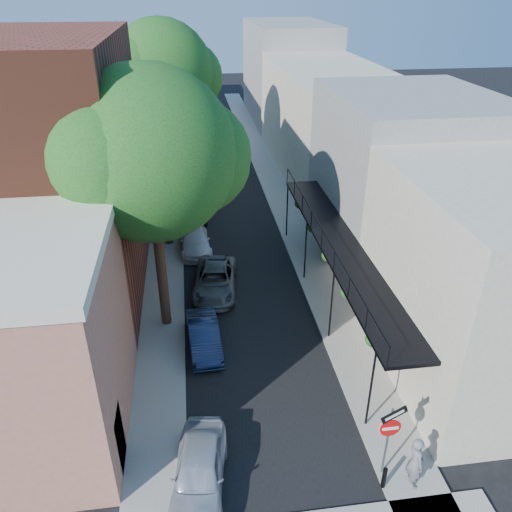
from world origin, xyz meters
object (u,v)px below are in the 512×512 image
object	(u,v)px
parked_car_d	(194,240)
sign_post	(390,430)
parked_car_a	(199,471)
pedestrian	(415,462)
oak_mid	(166,125)
oak_far	(168,74)
parked_car_c	(215,280)
oak_near	(161,155)
parked_car_b	(204,336)
parked_car_e	(194,212)
bollard	(384,478)

from	to	relation	value
parked_car_d	sign_post	bearing A→B (deg)	-75.33
parked_car_a	pedestrian	xyz separation A→B (m)	(6.51, -0.89, 0.41)
oak_mid	sign_post	bearing A→B (deg)	-69.14
oak_far	parked_car_d	bearing A→B (deg)	-84.14
parked_car_c	parked_car_d	xyz separation A→B (m)	(-0.92, 4.66, -0.02)
oak_near	parked_car_d	world-z (taller)	oak_near
oak_near	oak_mid	size ratio (longest dim) A/B	1.12
oak_near	parked_car_a	size ratio (longest dim) A/B	2.90
oak_far	parked_car_d	distance (m)	12.73
pedestrian	parked_car_a	bearing A→B (deg)	80.32
oak_near	parked_car_a	bearing A→B (deg)	-85.06
parked_car_b	parked_car_e	distance (m)	13.17
parked_car_c	parked_car_d	size ratio (longest dim) A/B	1.08
sign_post	pedestrian	xyz separation A→B (m)	(0.75, -0.47, -0.96)
parked_car_d	parked_car_e	bearing A→B (deg)	84.62
sign_post	pedestrian	distance (m)	1.31
oak_far	parked_car_c	xyz separation A→B (m)	(1.95, -14.78, -7.63)
sign_post	oak_mid	size ratio (longest dim) A/B	0.29
parked_car_b	sign_post	bearing A→B (deg)	-56.84
oak_near	parked_car_b	bearing A→B (deg)	-60.56
sign_post	bollard	xyz separation A→B (m)	(-0.16, -0.47, -1.52)
oak_far	parked_car_a	size ratio (longest dim) A/B	3.02
parked_car_c	parked_car_d	world-z (taller)	parked_car_c
parked_car_a	pedestrian	distance (m)	6.59
oak_near	bollard	bearing A→B (deg)	-56.88
parked_car_a	parked_car_c	size ratio (longest dim) A/B	0.87
oak_mid	parked_car_b	xyz separation A→B (m)	(1.26, -10.11, -6.46)
parked_car_a	parked_car_e	distance (m)	19.90
oak_mid	parked_car_d	xyz separation A→B (m)	(1.10, -1.08, -6.45)
oak_mid	pedestrian	xyz separation A→B (m)	(7.33, -17.73, -5.98)
oak_mid	pedestrian	size ratio (longest dim) A/B	5.31
pedestrian	parked_car_b	bearing A→B (deg)	36.65
bollard	pedestrian	size ratio (longest dim) A/B	0.42
parked_car_c	pedestrian	size ratio (longest dim) A/B	2.36
oak_mid	pedestrian	world-z (taller)	oak_mid
parked_car_b	parked_car_c	size ratio (longest dim) A/B	0.80
oak_mid	parked_car_e	world-z (taller)	oak_mid
parked_car_c	parked_car_e	xyz separation A→B (m)	(-0.82, 8.80, -0.04)
bollard	parked_car_d	size ratio (longest dim) A/B	0.19
sign_post	parked_car_d	world-z (taller)	sign_post
bollard	oak_mid	xyz separation A→B (m)	(-6.42, 17.73, 6.54)
parked_car_a	parked_car_d	distance (m)	15.76
oak_mid	parked_car_e	bearing A→B (deg)	68.59
parked_car_d	parked_car_e	world-z (taller)	parked_car_d
parked_car_a	pedestrian	bearing A→B (deg)	0.20
parked_car_b	parked_car_d	world-z (taller)	parked_car_d
parked_car_c	sign_post	bearing A→B (deg)	-61.13
sign_post	parked_car_e	xyz separation A→B (m)	(-5.38, 20.32, -1.45)
parked_car_c	parked_car_e	distance (m)	8.84
sign_post	pedestrian	size ratio (longest dim) A/B	1.56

